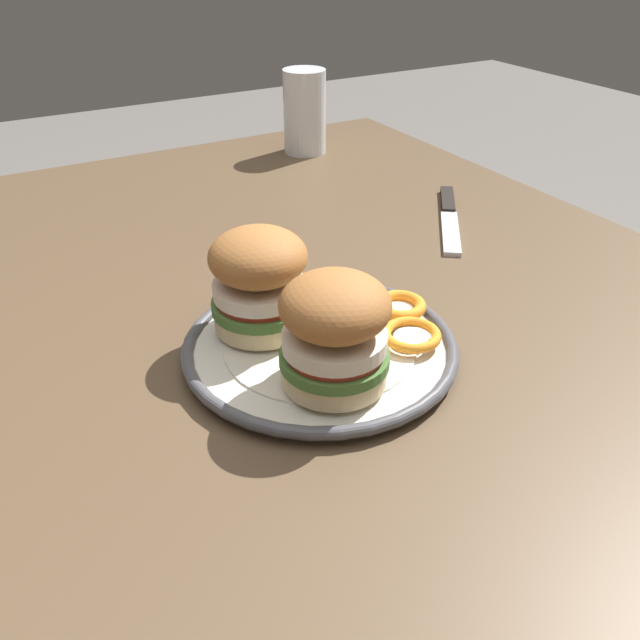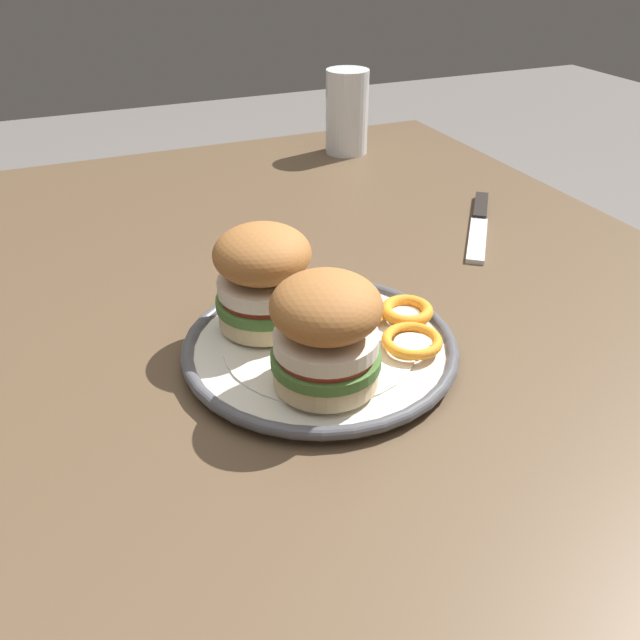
{
  "view_description": "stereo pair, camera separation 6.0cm",
  "coord_description": "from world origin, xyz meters",
  "views": [
    {
      "loc": [
        0.48,
        -0.27,
        1.1
      ],
      "look_at": [
        0.03,
        -0.02,
        0.78
      ],
      "focal_mm": 37.06,
      "sensor_mm": 36.0,
      "label": 1
    },
    {
      "loc": [
        0.5,
        -0.22,
        1.1
      ],
      "look_at": [
        0.03,
        -0.02,
        0.78
      ],
      "focal_mm": 37.06,
      "sensor_mm": 36.0,
      "label": 2
    }
  ],
  "objects": [
    {
      "name": "dinner_plate",
      "position": [
        0.03,
        -0.02,
        0.75
      ],
      "size": [
        0.26,
        0.26,
        0.02
      ],
      "color": "silver",
      "rests_on": "dining_table"
    },
    {
      "name": "table_knife",
      "position": [
        -0.17,
        0.31,
        0.74
      ],
      "size": [
        0.19,
        0.15,
        0.01
      ],
      "color": "silver",
      "rests_on": "dining_table"
    },
    {
      "name": "dining_table",
      "position": [
        0.0,
        0.0,
        0.65
      ],
      "size": [
        1.32,
        0.98,
        0.74
      ],
      "color": "brown",
      "rests_on": "ground"
    },
    {
      "name": "orange_peel_strip_long",
      "position": [
        0.02,
        0.03,
        0.76
      ],
      "size": [
        0.03,
        0.06,
        0.01
      ],
      "color": "orange",
      "rests_on": "dinner_plate"
    },
    {
      "name": "sandwich_half_right",
      "position": [
        -0.02,
        -0.05,
        0.81
      ],
      "size": [
        0.12,
        0.12,
        0.1
      ],
      "color": "beige",
      "rests_on": "dinner_plate"
    },
    {
      "name": "orange_peel_curled",
      "position": [
        0.07,
        0.06,
        0.76
      ],
      "size": [
        0.08,
        0.08,
        0.01
      ],
      "color": "orange",
      "rests_on": "dinner_plate"
    },
    {
      "name": "sandwich_half_left",
      "position": [
        0.09,
        -0.04,
        0.81
      ],
      "size": [
        0.1,
        0.1,
        0.1
      ],
      "color": "beige",
      "rests_on": "dinner_plate"
    },
    {
      "name": "drinking_glass",
      "position": [
        -0.53,
        0.27,
        0.8
      ],
      "size": [
        0.07,
        0.07,
        0.14
      ],
      "color": "white",
      "rests_on": "dining_table"
    },
    {
      "name": "orange_peel_strip_short",
      "position": [
        -0.04,
        0.02,
        0.76
      ],
      "size": [
        0.06,
        0.06,
        0.01
      ],
      "color": "orange",
      "rests_on": "dinner_plate"
    },
    {
      "name": "orange_peel_small_curl",
      "position": [
        0.02,
        0.08,
        0.76
      ],
      "size": [
        0.07,
        0.07,
        0.01
      ],
      "color": "orange",
      "rests_on": "dinner_plate"
    }
  ]
}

